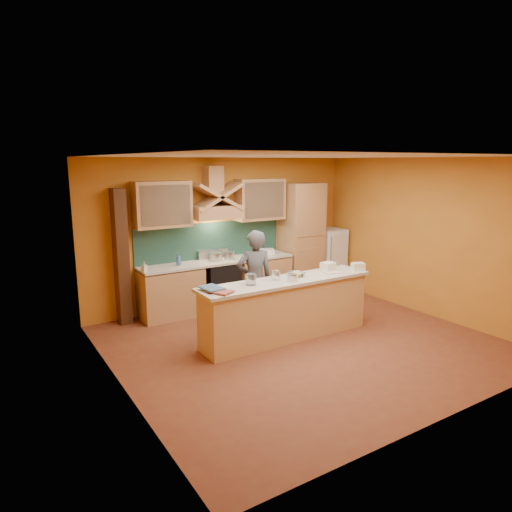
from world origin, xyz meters
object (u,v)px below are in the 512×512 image
mixing_bowl (296,274)px  person (255,280)px  stove (219,285)px  fridge (328,259)px  kitchen_scale (293,278)px

mixing_bowl → person: bearing=131.3°
stove → person: 1.34m
person → mixing_bowl: person is taller
stove → fridge: (2.70, 0.00, 0.20)m
fridge → person: bearing=-154.5°
person → kitchen_scale: bearing=119.2°
kitchen_scale → mixing_bowl: (0.25, 0.23, -0.02)m
kitchen_scale → stove: bearing=79.1°
stove → kitchen_scale: kitchen_scale is taller
stove → fridge: fridge is taller
person → kitchen_scale: person is taller
person → mixing_bowl: bearing=145.0°
stove → fridge: 2.71m
stove → kitchen_scale: bearing=-84.2°
person → mixing_bowl: (0.46, -0.52, 0.15)m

